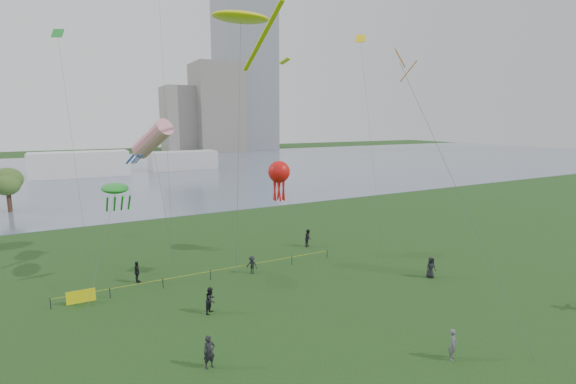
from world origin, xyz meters
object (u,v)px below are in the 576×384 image
kite_flyer (453,344)px  kite_stingray (241,18)px  fence (136,287)px  kite_octopus (279,173)px

kite_flyer → kite_stingray: (-4.60, 19.68, 21.13)m
fence → kite_stingray: bearing=7.9°
kite_flyer → fence: bearing=94.0°
fence → kite_stingray: size_ratio=1.07×
kite_flyer → kite_stingray: size_ratio=0.08×
kite_stingray → kite_octopus: bearing=1.6°
kite_flyer → kite_octopus: size_ratio=0.19×
kite_stingray → kite_octopus: size_ratio=2.34×
fence → kite_stingray: (9.97, 1.39, 21.49)m
kite_stingray → kite_octopus: (4.52, 1.95, -13.61)m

